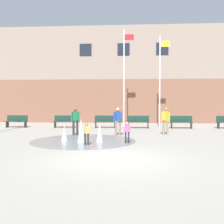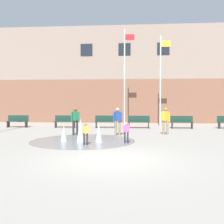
{
  "view_description": "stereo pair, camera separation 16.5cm",
  "coord_description": "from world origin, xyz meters",
  "px_view_note": "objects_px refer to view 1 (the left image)",
  "views": [
    {
      "loc": [
        0.57,
        -8.53,
        1.88
      ],
      "look_at": [
        -0.51,
        7.39,
        1.3
      ],
      "focal_mm": 42.0,
      "sensor_mm": 36.0,
      "label": 1
    },
    {
      "loc": [
        0.73,
        -8.52,
        1.88
      ],
      "look_at": [
        -0.51,
        7.39,
        1.3
      ],
      "focal_mm": 42.0,
      "sensor_mm": 36.0,
      "label": 2
    }
  ],
  "objects_px": {
    "park_bench_under_left_flagpole": "(105,121)",
    "adult_watching": "(118,119)",
    "flagpole_left": "(124,75)",
    "park_bench_left_of_flagpoles": "(65,121)",
    "child_in_fountain": "(127,131)",
    "flagpole_right": "(160,78)",
    "teen_by_trashcan": "(75,119)",
    "child_with_pink_shirt": "(87,132)",
    "park_bench_far_left": "(17,121)",
    "adult_in_red": "(166,119)",
    "park_bench_under_right_flagpole": "(181,122)",
    "park_bench_center": "(138,122)"
  },
  "relations": [
    {
      "from": "park_bench_left_of_flagpoles",
      "to": "child_with_pink_shirt",
      "type": "height_order",
      "value": "child_with_pink_shirt"
    },
    {
      "from": "park_bench_under_right_flagpole",
      "to": "child_with_pink_shirt",
      "type": "height_order",
      "value": "child_with_pink_shirt"
    },
    {
      "from": "park_bench_far_left",
      "to": "child_with_pink_shirt",
      "type": "xyz_separation_m",
      "value": [
        6.61,
        -7.76,
        0.1
      ]
    },
    {
      "from": "park_bench_under_left_flagpole",
      "to": "adult_watching",
      "type": "distance_m",
      "value": 4.68
    },
    {
      "from": "park_bench_far_left",
      "to": "child_with_pink_shirt",
      "type": "relative_size",
      "value": 1.62
    },
    {
      "from": "park_bench_center",
      "to": "child_in_fountain",
      "type": "relative_size",
      "value": 1.62
    },
    {
      "from": "park_bench_left_of_flagpoles",
      "to": "teen_by_trashcan",
      "type": "height_order",
      "value": "teen_by_trashcan"
    },
    {
      "from": "teen_by_trashcan",
      "to": "flagpole_right",
      "type": "xyz_separation_m",
      "value": [
        5.45,
        5.4,
        2.79
      ]
    },
    {
      "from": "park_bench_center",
      "to": "flagpole_right",
      "type": "bearing_deg",
      "value": 32.22
    },
    {
      "from": "park_bench_left_of_flagpoles",
      "to": "teen_by_trashcan",
      "type": "relative_size",
      "value": 1.01
    },
    {
      "from": "park_bench_under_right_flagpole",
      "to": "flagpole_left",
      "type": "distance_m",
      "value": 5.54
    },
    {
      "from": "park_bench_center",
      "to": "adult_in_red",
      "type": "xyz_separation_m",
      "value": [
        1.45,
        -3.84,
        0.45
      ]
    },
    {
      "from": "park_bench_under_left_flagpole",
      "to": "adult_in_red",
      "type": "bearing_deg",
      "value": -45.27
    },
    {
      "from": "park_bench_far_left",
      "to": "park_bench_center",
      "type": "bearing_deg",
      "value": 0.23
    },
    {
      "from": "flagpole_left",
      "to": "adult_in_red",
      "type": "bearing_deg",
      "value": -63.03
    },
    {
      "from": "park_bench_under_left_flagpole",
      "to": "teen_by_trashcan",
      "type": "distance_m",
      "value": 4.64
    },
    {
      "from": "park_bench_center",
      "to": "park_bench_under_right_flagpole",
      "type": "height_order",
      "value": "same"
    },
    {
      "from": "park_bench_center",
      "to": "adult_in_red",
      "type": "height_order",
      "value": "adult_in_red"
    },
    {
      "from": "adult_in_red",
      "to": "flagpole_right",
      "type": "xyz_separation_m",
      "value": [
        0.25,
        4.9,
        2.79
      ]
    },
    {
      "from": "teen_by_trashcan",
      "to": "park_bench_center",
      "type": "bearing_deg",
      "value": -86.75
    },
    {
      "from": "park_bench_center",
      "to": "flagpole_right",
      "type": "distance_m",
      "value": 3.81
    },
    {
      "from": "teen_by_trashcan",
      "to": "flagpole_left",
      "type": "bearing_deg",
      "value": -72.46
    },
    {
      "from": "child_in_fountain",
      "to": "flagpole_right",
      "type": "relative_size",
      "value": 0.14
    },
    {
      "from": "park_bench_far_left",
      "to": "child_in_fountain",
      "type": "relative_size",
      "value": 1.62
    },
    {
      "from": "child_with_pink_shirt",
      "to": "teen_by_trashcan",
      "type": "relative_size",
      "value": 0.62
    },
    {
      "from": "park_bench_far_left",
      "to": "adult_in_red",
      "type": "relative_size",
      "value": 1.01
    },
    {
      "from": "adult_watching",
      "to": "child_with_pink_shirt",
      "type": "xyz_separation_m",
      "value": [
        -1.23,
        -3.37,
        -0.35
      ]
    },
    {
      "from": "child_in_fountain",
      "to": "teen_by_trashcan",
      "type": "height_order",
      "value": "teen_by_trashcan"
    },
    {
      "from": "child_in_fountain",
      "to": "flagpole_left",
      "type": "bearing_deg",
      "value": 52.22
    },
    {
      "from": "adult_watching",
      "to": "flagpole_right",
      "type": "distance_m",
      "value": 6.85
    },
    {
      "from": "adult_in_red",
      "to": "teen_by_trashcan",
      "type": "bearing_deg",
      "value": -44.74
    },
    {
      "from": "park_bench_under_right_flagpole",
      "to": "adult_in_red",
      "type": "xyz_separation_m",
      "value": [
        -1.65,
        -3.82,
        0.45
      ]
    },
    {
      "from": "flagpole_left",
      "to": "park_bench_left_of_flagpoles",
      "type": "bearing_deg",
      "value": -166.3
    },
    {
      "from": "child_in_fountain",
      "to": "flagpole_left",
      "type": "xyz_separation_m",
      "value": [
        -0.3,
        8.22,
        3.41
      ]
    },
    {
      "from": "child_with_pink_shirt",
      "to": "teen_by_trashcan",
      "type": "distance_m",
      "value": 3.69
    },
    {
      "from": "adult_watching",
      "to": "park_bench_left_of_flagpoles",
      "type": "bearing_deg",
      "value": 0.89
    },
    {
      "from": "park_bench_left_of_flagpoles",
      "to": "park_bench_center",
      "type": "relative_size",
      "value": 1.0
    },
    {
      "from": "park_bench_left_of_flagpoles",
      "to": "child_in_fountain",
      "type": "bearing_deg",
      "value": -56.49
    },
    {
      "from": "park_bench_under_right_flagpole",
      "to": "adult_in_red",
      "type": "distance_m",
      "value": 4.18
    },
    {
      "from": "adult_in_red",
      "to": "flagpole_right",
      "type": "relative_size",
      "value": 0.23
    },
    {
      "from": "child_in_fountain",
      "to": "teen_by_trashcan",
      "type": "distance_m",
      "value": 4.14
    },
    {
      "from": "child_with_pink_shirt",
      "to": "park_bench_center",
      "type": "bearing_deg",
      "value": -34.59
    },
    {
      "from": "park_bench_center",
      "to": "child_with_pink_shirt",
      "type": "bearing_deg",
      "value": -108.0
    },
    {
      "from": "adult_in_red",
      "to": "flagpole_left",
      "type": "relative_size",
      "value": 0.21
    },
    {
      "from": "park_bench_far_left",
      "to": "flagpole_right",
      "type": "bearing_deg",
      "value": 5.81
    },
    {
      "from": "park_bench_under_left_flagpole",
      "to": "adult_watching",
      "type": "relative_size",
      "value": 1.01
    },
    {
      "from": "park_bench_far_left",
      "to": "park_bench_under_right_flagpole",
      "type": "xyz_separation_m",
      "value": [
        12.23,
        0.01,
        0.0
      ]
    },
    {
      "from": "park_bench_far_left",
      "to": "child_with_pink_shirt",
      "type": "height_order",
      "value": "child_with_pink_shirt"
    },
    {
      "from": "flagpole_left",
      "to": "flagpole_right",
      "type": "xyz_separation_m",
      "value": [
        2.74,
        0.0,
        -0.27
      ]
    },
    {
      "from": "park_bench_far_left",
      "to": "park_bench_under_left_flagpole",
      "type": "height_order",
      "value": "same"
    }
  ]
}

